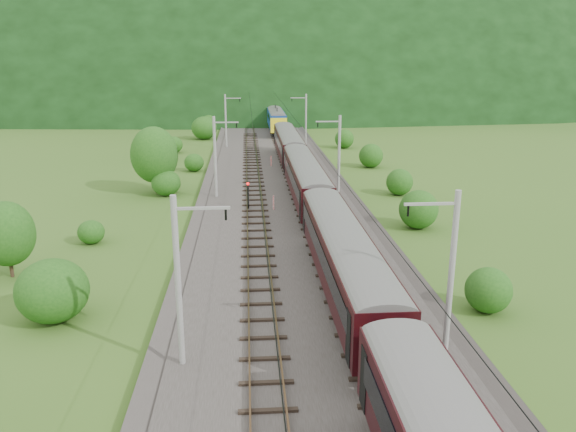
{
  "coord_description": "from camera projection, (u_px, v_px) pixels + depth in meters",
  "views": [
    {
      "loc": [
        -3.03,
        -23.34,
        13.99
      ],
      "look_at": [
        -0.12,
        16.24,
        2.6
      ],
      "focal_mm": 35.0,
      "sensor_mm": 36.0,
      "label": 1
    }
  ],
  "objects": [
    {
      "name": "hazard_post_near",
      "position": [
        274.0,
        203.0,
        51.62
      ],
      "size": [
        0.14,
        0.14,
        1.29
      ],
      "primitive_type": "cylinder",
      "color": "red",
      "rests_on": "railbed"
    },
    {
      "name": "catenary_right",
      "position": [
        338.0,
        153.0,
        56.31
      ],
      "size": [
        2.54,
        192.28,
        8.0
      ],
      "color": "gray",
      "rests_on": "railbed"
    },
    {
      "name": "overhead_wires",
      "position": [
        297.0,
        173.0,
        34.07
      ],
      "size": [
        4.83,
        198.0,
        0.03
      ],
      "color": "black",
      "rests_on": "ground"
    },
    {
      "name": "track_left",
      "position": [
        260.0,
        277.0,
        35.76
      ],
      "size": [
        2.4,
        220.0,
        0.27
      ],
      "color": "brown",
      "rests_on": "railbed"
    },
    {
      "name": "railbed",
      "position": [
        297.0,
        279.0,
        35.99
      ],
      "size": [
        14.0,
        220.0,
        0.3
      ],
      "primitive_type": "cube",
      "color": "#38332D",
      "rests_on": "ground"
    },
    {
      "name": "catenary_left",
      "position": [
        216.0,
        155.0,
        55.45
      ],
      "size": [
        2.54,
        192.28,
        8.0
      ],
      "color": "gray",
      "rests_on": "railbed"
    },
    {
      "name": "ground",
      "position": [
        316.0,
        364.0,
        26.45
      ],
      "size": [
        600.0,
        600.0,
        0.0
      ],
      "primitive_type": "plane",
      "color": "#355B1C",
      "rests_on": "ground"
    },
    {
      "name": "train",
      "position": [
        320.0,
        202.0,
        42.33
      ],
      "size": [
        2.79,
        134.76,
        4.84
      ],
      "color": "black",
      "rests_on": "ground"
    },
    {
      "name": "signal",
      "position": [
        248.0,
        193.0,
        51.67
      ],
      "size": [
        0.27,
        0.27,
        2.48
      ],
      "color": "black",
      "rests_on": "railbed"
    },
    {
      "name": "track_right",
      "position": [
        334.0,
        275.0,
        36.1
      ],
      "size": [
        2.4,
        220.0,
        0.27
      ],
      "color": "brown",
      "rests_on": "railbed"
    },
    {
      "name": "hazard_post_far",
      "position": [
        271.0,
        161.0,
        71.67
      ],
      "size": [
        0.14,
        0.14,
        1.33
      ],
      "primitive_type": "cylinder",
      "color": "red",
      "rests_on": "railbed"
    },
    {
      "name": "vegetation_right",
      "position": [
        443.0,
        222.0,
        44.31
      ],
      "size": [
        6.12,
        105.39,
        2.93
      ],
      "color": "#1E4E14",
      "rests_on": "ground"
    },
    {
      "name": "mountain_main",
      "position": [
        252.0,
        85.0,
        275.67
      ],
      "size": [
        504.0,
        360.0,
        244.0
      ],
      "primitive_type": "ellipsoid",
      "color": "black",
      "rests_on": "ground"
    },
    {
      "name": "mountain_ridge",
      "position": [
        31.0,
        82.0,
        305.54
      ],
      "size": [
        336.0,
        280.0,
        132.0
      ],
      "primitive_type": "ellipsoid",
      "color": "black",
      "rests_on": "ground"
    },
    {
      "name": "vegetation_left",
      "position": [
        100.0,
        216.0,
        41.19
      ],
      "size": [
        12.23,
        140.89,
        7.0
      ],
      "color": "#1E4E14",
      "rests_on": "ground"
    }
  ]
}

